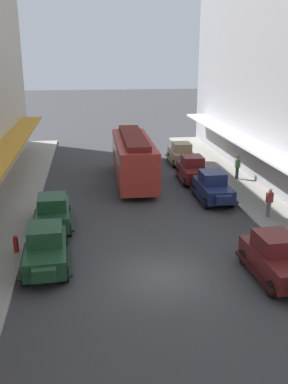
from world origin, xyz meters
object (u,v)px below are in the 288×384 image
parked_car_4 (213,186)px  fire_hydrant (16,243)px  parked_car_0 (53,211)px  streetcar (133,156)px  parked_car_1 (46,248)px  parked_car_5 (276,257)px  pedestrian_1 (269,202)px  parked_car_3 (181,153)px  parked_car_2 (193,169)px  pedestrian_3 (237,167)px

parked_car_4 → fire_hydrant: bearing=-150.8°
parked_car_0 → streetcar: (5.18, 7.95, 0.96)m
parked_car_1 → parked_car_5: bearing=-12.9°
fire_hydrant → pedestrian_1: bearing=11.7°
parked_car_3 → parked_car_4: same height
parked_car_3 → parked_car_4: bearing=-90.5°
streetcar → pedestrian_1: bearing=-51.2°
parked_car_2 → streetcar: bearing=174.2°
parked_car_1 → pedestrian_3: size_ratio=2.58×
pedestrian_3 → streetcar: bearing=175.1°
parked_car_4 → parked_car_5: bearing=-91.3°
parked_car_4 → streetcar: size_ratio=0.44×
parked_car_0 → pedestrian_3: (12.71, 7.31, 0.07)m
parked_car_5 → fire_hydrant: 11.51m
streetcar → parked_car_3: bearing=46.8°
streetcar → fire_hydrant: (-6.66, -11.06, -1.34)m
parked_car_4 → streetcar: streetcar is taller
fire_hydrant → parked_car_1: bearing=-44.2°
fire_hydrant → pedestrian_1: size_ratio=0.50×
parked_car_2 → parked_car_3: 5.31m
streetcar → fire_hydrant: bearing=-121.1°
streetcar → pedestrian_1: streetcar is taller
pedestrian_3 → parked_car_1: bearing=-136.9°
parked_car_5 → pedestrian_3: 14.41m
parked_car_4 → streetcar: 6.65m
pedestrian_3 → fire_hydrant: bearing=-143.7°
parked_car_3 → parked_car_5: same height
fire_hydrant → parked_car_3: bearing=54.8°
parked_car_2 → parked_car_3: (0.30, 5.30, 0.00)m
parked_car_1 → fire_hydrant: 2.12m
parked_car_3 → pedestrian_3: 6.26m
parked_car_0 → parked_car_2: (9.45, 7.52, 0.00)m
parked_car_0 → pedestrian_1: (11.85, -0.36, 0.05)m
parked_car_4 → pedestrian_3: 5.17m
parked_car_4 → parked_car_5: same height
parked_car_0 → pedestrian_3: size_ratio=2.58×
parked_car_0 → fire_hydrant: bearing=-115.5°
parked_car_0 → parked_car_4: same height
parked_car_1 → pedestrian_1: (11.84, 4.21, 0.05)m
parked_car_0 → parked_car_4: size_ratio=1.01×
parked_car_3 → streetcar: streetcar is taller
parked_car_5 → fire_hydrant: size_ratio=5.25×
pedestrian_1 → parked_car_3: bearing=99.1°
parked_car_3 → parked_car_5: 19.54m
pedestrian_3 → parked_car_2: bearing=176.3°
parked_car_0 → streetcar: streetcar is taller
parked_car_0 → streetcar: bearing=56.9°
parked_car_5 → pedestrian_1: 6.81m
parked_car_2 → pedestrian_3: bearing=-3.7°
parked_car_3 → streetcar: (-4.57, -4.87, 0.96)m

